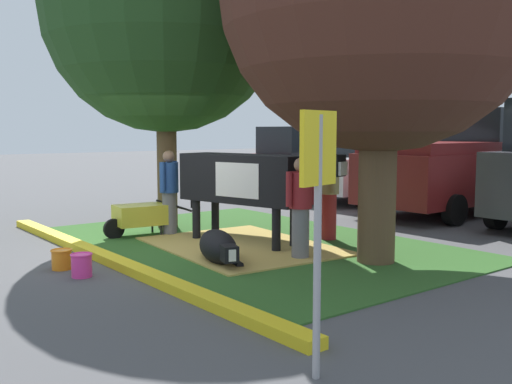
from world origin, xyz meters
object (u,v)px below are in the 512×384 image
Objects in this scene: shade_tree_left at (165,12)px; person_visitor_far at (301,206)px; calf_lying at (219,247)px; cow_holstein at (248,180)px; pickup_truck_maroon at (462,165)px; person_handler at (169,190)px; person_visitor_near at (329,191)px; sedan_blue at (300,161)px; wheelbarrow at (139,215)px; parking_sign at (318,192)px; bucket_pink at (82,265)px; bucket_orange at (62,259)px; hatchback_white at (374,165)px.

shade_tree_left reaches higher than person_visitor_far.
cow_holstein is at bearing 124.76° from calf_lying.
pickup_truck_maroon is at bearing 90.59° from cow_holstein.
person_handler reaches higher than calf_lying.
pickup_truck_maroon is (2.30, 6.51, -3.05)m from shade_tree_left.
person_visitor_near is 0.36× the size of sedan_blue.
calf_lying is at bearing -117.27° from person_visitor_far.
wheelbarrow is (-3.20, -1.01, -0.42)m from person_visitor_far.
sedan_blue is (-9.89, 8.85, -0.47)m from parking_sign.
person_handler is 1.02× the size of person_visitor_far.
parking_sign reaches higher than person_visitor_far.
wheelbarrow is at bearing -103.46° from pickup_truck_maroon.
shade_tree_left is 1.19× the size of pickup_truck_maroon.
person_visitor_far reaches higher than bucket_pink.
pickup_truck_maroon reaches higher than wheelbarrow.
person_visitor_far is at bearing 139.33° from parking_sign.
wheelbarrow is at bearing -162.49° from person_visitor_far.
bucket_orange is 0.95× the size of bucket_pink.
parking_sign is 6.65× the size of bucket_pink.
cow_holstein is 1.49× the size of parking_sign.
pickup_truck_maroon is at bearing 96.63° from calf_lying.
wheelbarrow is 7.65m from hatchback_white.
cow_holstein is 3.23m from bucket_orange.
person_handler is 7.68m from sedan_blue.
shade_tree_left reaches higher than parking_sign.
calf_lying is at bearing 156.39° from parking_sign.
hatchback_white reaches higher than person_handler.
pickup_truck_maroon is at bearing 96.81° from person_visitor_near.
parking_sign is at bearing -46.08° from person_visitor_near.
person_visitor_near is (2.89, 1.56, -3.30)m from shade_tree_left.
person_visitor_near is at bearing 87.61° from bucket_pink.
sedan_blue is (-6.74, 6.15, 0.18)m from person_visitor_far.
person_visitor_far is 5.17× the size of bucket_orange.
hatchback_white reaches higher than calf_lying.
person_handler reaches higher than bucket_pink.
wheelbarrow is at bearing -63.64° from sedan_blue.
sedan_blue is (-6.18, 7.23, 0.75)m from calf_lying.
person_visitor_near is at bearing 42.97° from person_handler.
person_handler is at bearing 166.92° from calf_lying.
hatchback_white reaches higher than person_visitor_near.
wheelbarrow is (-0.25, -0.48, -0.45)m from person_handler.
cow_holstein is 6.31m from pickup_truck_maroon.
shade_tree_left reaches higher than sedan_blue.
pickup_truck_maroon reaches higher than bucket_pink.
calf_lying is 0.64× the size of parking_sign.
shade_tree_left reaches higher than bucket_pink.
bucket_orange is at bearing -94.38° from cow_holstein.
shade_tree_left is 7.83m from parking_sign.
sedan_blue and hatchback_white have the same top height.
person_visitor_near is (2.11, 1.97, 0.03)m from person_handler.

